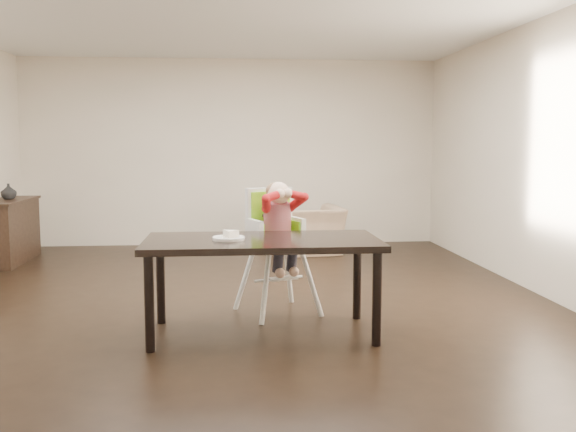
% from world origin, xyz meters
% --- Properties ---
extents(ground, '(7.00, 7.00, 0.00)m').
position_xyz_m(ground, '(0.00, 0.00, 0.00)').
color(ground, black).
rests_on(ground, ground).
extents(room_walls, '(6.02, 7.02, 2.71)m').
position_xyz_m(room_walls, '(0.00, 0.00, 1.86)').
color(room_walls, beige).
rests_on(room_walls, ground).
extents(dining_table, '(1.80, 0.90, 0.75)m').
position_xyz_m(dining_table, '(0.22, -1.07, 0.67)').
color(dining_table, black).
rests_on(dining_table, ground).
extents(high_chair, '(0.62, 0.62, 1.15)m').
position_xyz_m(high_chair, '(0.37, -0.43, 0.81)').
color(high_chair, white).
rests_on(high_chair, ground).
extents(plate, '(0.32, 0.32, 0.07)m').
position_xyz_m(plate, '(-0.03, -1.10, 0.77)').
color(plate, white).
rests_on(plate, dining_table).
extents(armchair, '(1.06, 0.76, 0.86)m').
position_xyz_m(armchair, '(0.96, 2.58, 0.43)').
color(armchair, tan).
rests_on(armchair, ground).
extents(sideboard, '(0.44, 1.26, 0.79)m').
position_xyz_m(sideboard, '(-2.78, 2.24, 0.40)').
color(sideboard, black).
rests_on(sideboard, ground).
extents(vase, '(0.25, 0.26, 0.19)m').
position_xyz_m(vase, '(-2.78, 2.28, 0.88)').
color(vase, '#99999E').
rests_on(vase, sideboard).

